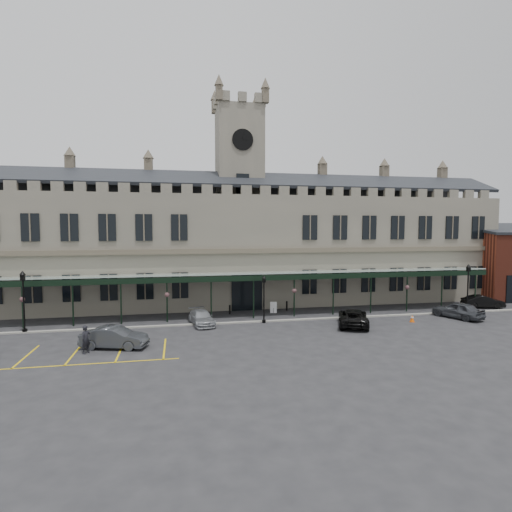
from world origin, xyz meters
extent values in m
plane|color=#242426|center=(0.00, 0.00, 0.00)|extent=(140.00, 140.00, 0.00)
cube|color=#645F53|center=(0.00, 16.00, 6.00)|extent=(60.00, 10.00, 12.00)
cube|color=#50483A|center=(0.00, 10.82, 6.20)|extent=(60.00, 0.35, 0.50)
cube|color=black|center=(0.00, 13.50, 13.80)|extent=(60.00, 4.77, 2.20)
cube|color=black|center=(0.00, 18.50, 13.80)|extent=(60.00, 4.77, 2.20)
cube|color=black|center=(0.00, 10.90, 1.90)|extent=(3.20, 0.18, 3.80)
cube|color=#645F53|center=(0.00, 16.00, 11.00)|extent=(5.00, 5.00, 22.00)
cylinder|color=silver|center=(0.00, 13.44, 18.00)|extent=(2.20, 0.12, 2.20)
cylinder|color=black|center=(0.00, 13.37, 18.00)|extent=(2.30, 0.04, 2.30)
cube|color=black|center=(0.00, 13.44, 13.00)|extent=(1.40, 0.12, 2.80)
cube|color=#8C9E93|center=(0.00, 9.00, 4.10)|extent=(50.00, 4.00, 0.40)
cube|color=black|center=(0.00, 7.00, 3.85)|extent=(50.00, 0.18, 0.50)
cube|color=maroon|center=(34.00, 13.00, 4.00)|extent=(12.00, 8.00, 8.00)
cube|color=gray|center=(0.00, 5.50, 0.06)|extent=(60.00, 0.40, 0.12)
cylinder|color=#332314|center=(-22.00, 25.00, 6.00)|extent=(0.70, 0.70, 12.00)
sphere|color=black|center=(-22.00, 25.00, 13.00)|extent=(6.00, 6.00, 6.00)
cylinder|color=#332314|center=(8.00, 25.00, 6.00)|extent=(0.70, 0.70, 12.00)
sphere|color=black|center=(8.00, 25.00, 13.00)|extent=(6.00, 6.00, 6.00)
cylinder|color=#332314|center=(24.00, 25.00, 6.00)|extent=(0.70, 0.70, 12.00)
sphere|color=black|center=(24.00, 25.00, 13.00)|extent=(6.00, 6.00, 6.00)
cylinder|color=black|center=(-19.31, 5.51, 0.17)|extent=(0.40, 0.40, 0.33)
cylinder|color=black|center=(-19.31, 5.51, 2.20)|extent=(0.13, 0.13, 4.40)
cube|color=black|center=(-19.31, 5.51, 4.57)|extent=(0.31, 0.31, 0.44)
cone|color=black|center=(-19.31, 5.51, 4.95)|extent=(0.48, 0.48, 0.33)
cylinder|color=black|center=(0.57, 5.19, 0.14)|extent=(0.33, 0.33, 0.28)
cylinder|color=black|center=(0.57, 5.19, 1.86)|extent=(0.11, 0.11, 3.72)
cube|color=black|center=(0.57, 5.19, 3.86)|extent=(0.26, 0.26, 0.37)
cone|color=black|center=(0.57, 5.19, 4.19)|extent=(0.41, 0.41, 0.28)
cylinder|color=black|center=(21.28, 4.99, 0.16)|extent=(0.39, 0.39, 0.32)
cylinder|color=black|center=(21.28, 4.99, 2.15)|extent=(0.13, 0.13, 4.29)
cube|color=black|center=(21.28, 4.99, 4.45)|extent=(0.30, 0.30, 0.43)
cone|color=black|center=(21.28, 4.99, 4.83)|extent=(0.47, 0.47, 0.32)
cube|color=#E15307|center=(13.89, 2.89, 0.02)|extent=(0.36, 0.36, 0.04)
cone|color=#E15307|center=(13.89, 2.89, 0.33)|extent=(0.41, 0.41, 0.65)
cylinder|color=silver|center=(13.89, 2.89, 0.42)|extent=(0.27, 0.27, 0.09)
cylinder|color=black|center=(2.40, 9.08, 0.24)|extent=(0.06, 0.06, 0.47)
cube|color=silver|center=(2.40, 9.08, 0.57)|extent=(0.65, 0.19, 1.13)
cylinder|color=black|center=(-2.00, 9.35, 0.46)|extent=(0.16, 0.16, 0.91)
cylinder|color=black|center=(4.04, 9.98, 0.49)|extent=(0.17, 0.17, 0.98)
imported|color=#37393E|center=(-11.50, -0.17, 0.76)|extent=(4.89, 2.77, 1.53)
imported|color=#989B9F|center=(-5.00, 5.56, 0.63)|extent=(2.49, 4.55, 1.25)
imported|color=black|center=(8.01, 2.63, 0.73)|extent=(4.24, 5.79, 1.46)
imported|color=#37393E|center=(19.00, 3.44, 0.79)|extent=(3.46, 4.97, 1.57)
imported|color=black|center=(25.00, 7.22, 0.68)|extent=(4.36, 2.31, 1.37)
imported|color=black|center=(-13.20, -1.09, 0.96)|extent=(0.80, 0.84, 1.92)
camera|label=1|loc=(-6.98, -29.50, 8.53)|focal=28.00mm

